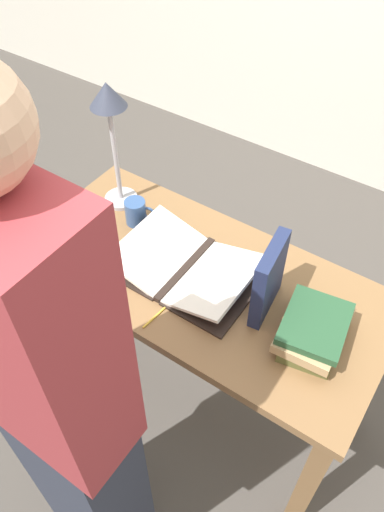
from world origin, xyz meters
TOP-DOWN VIEW (x-y plane):
  - ground_plane at (0.00, 0.00)m, footprint 12.00×12.00m
  - reading_desk at (0.00, 0.00)m, footprint 1.27×0.61m
  - open_book at (-0.05, -0.01)m, footprint 0.49×0.34m
  - book_stack_tall at (0.41, -0.02)m, footprint 0.21×0.26m
  - book_standing_upright at (0.24, 0.01)m, footprint 0.06×0.20m
  - reading_lamp at (-0.47, 0.15)m, footprint 0.13×0.13m
  - coffee_mug at (-0.34, 0.09)m, footprint 0.10×0.08m
  - pencil at (-0.02, -0.21)m, footprint 0.02×0.14m
  - person_reader at (0.03, -0.65)m, footprint 0.36×0.22m

SIDE VIEW (x-z plane):
  - ground_plane at x=0.00m, z-range 0.00..0.00m
  - reading_desk at x=0.00m, z-range 0.26..1.03m
  - pencil at x=-0.02m, z-range 0.77..0.78m
  - open_book at x=-0.05m, z-range 0.76..0.82m
  - coffee_mug at x=-0.34m, z-range 0.77..0.87m
  - book_stack_tall at x=0.41m, z-range 0.77..0.87m
  - person_reader at x=0.03m, z-range 0.00..1.78m
  - book_standing_upright at x=0.24m, z-range 0.77..1.03m
  - reading_lamp at x=-0.47m, z-range 0.89..1.38m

